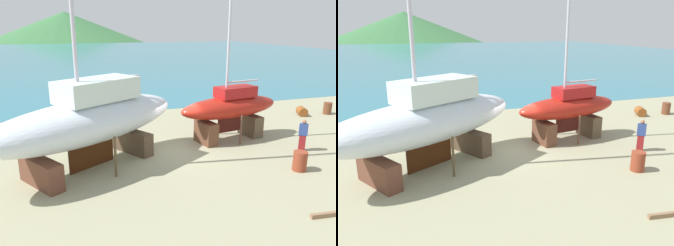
{
  "view_description": "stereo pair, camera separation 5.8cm",
  "coord_description": "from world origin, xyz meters",
  "views": [
    {
      "loc": [
        -5.99,
        -16.27,
        6.55
      ],
      "look_at": [
        -0.56,
        0.02,
        1.6
      ],
      "focal_mm": 36.06,
      "sensor_mm": 36.0,
      "label": 1
    },
    {
      "loc": [
        -5.94,
        -16.29,
        6.55
      ],
      "look_at": [
        -0.56,
        0.02,
        1.6
      ],
      "focal_mm": 36.06,
      "sensor_mm": 36.0,
      "label": 2
    }
  ],
  "objects": [
    {
      "name": "sea_water",
      "position": [
        0.0,
        66.57,
        0.0
      ],
      "size": [
        143.14,
        114.85,
        0.01
      ],
      "primitive_type": "cube",
      "color": "teal",
      "rests_on": "ground"
    },
    {
      "name": "ground_plane",
      "position": [
        0.0,
        -2.1,
        0.0
      ],
      "size": [
        44.96,
        44.96,
        0.0
      ],
      "primitive_type": "plane",
      "color": "#9B9776"
    },
    {
      "name": "worker",
      "position": [
        6.41,
        -2.16,
        0.9
      ],
      "size": [
        0.48,
        0.48,
        1.74
      ],
      "rotation": [
        0.0,
        0.0,
        0.8
      ],
      "color": "maroon",
      "rests_on": "ground"
    },
    {
      "name": "barrel_tipped_center",
      "position": [
        11.48,
        4.01,
        0.33
      ],
      "size": [
        0.93,
        1.03,
        0.66
      ],
      "primitive_type": "cylinder",
      "rotation": [
        1.57,
        0.0,
        2.77
      ],
      "color": "brown",
      "rests_on": "ground"
    },
    {
      "name": "headland_hill",
      "position": [
        1.66,
        195.23,
        0.0
      ],
      "size": [
        153.22,
        153.22,
        29.25
      ],
      "primitive_type": "cone",
      "color": "#396F3E",
      "rests_on": "ground"
    },
    {
      "name": "sailboat_far_slipway",
      "position": [
        3.59,
        0.83,
        1.92
      ],
      "size": [
        6.81,
        2.97,
        11.88
      ],
      "rotation": [
        0.0,
        0.0,
        3.3
      ],
      "color": "brown",
      "rests_on": "ground"
    },
    {
      "name": "barrel_rust_mid",
      "position": [
        4.52,
        -4.32,
        0.47
      ],
      "size": [
        0.67,
        0.67,
        0.93
      ],
      "primitive_type": "cylinder",
      "rotation": [
        0.0,
        0.0,
        1.52
      ],
      "color": "brown",
      "rests_on": "ground"
    },
    {
      "name": "barrel_ochre",
      "position": [
        13.68,
        3.81,
        0.45
      ],
      "size": [
        0.86,
        0.86,
        0.91
      ],
      "primitive_type": "cylinder",
      "rotation": [
        0.0,
        0.0,
        2.26
      ],
      "color": "brown",
      "rests_on": "ground"
    },
    {
      "name": "sailboat_large_starboard",
      "position": [
        -4.63,
        -0.77,
        2.39
      ],
      "size": [
        10.68,
        8.1,
        19.1
      ],
      "rotation": [
        0.0,
        0.0,
        3.68
      ],
      "color": "brown",
      "rests_on": "ground"
    }
  ]
}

